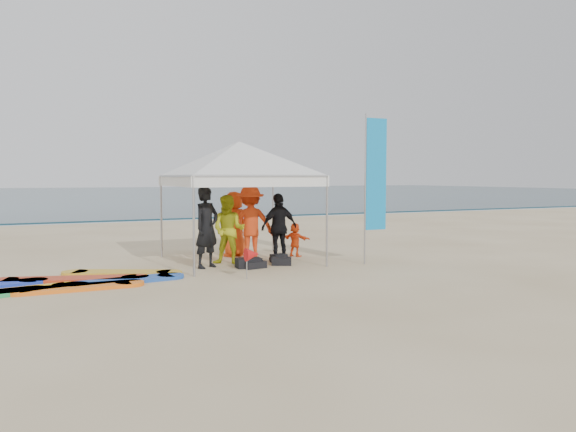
% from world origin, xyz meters
% --- Properties ---
extents(ground, '(120.00, 120.00, 0.00)m').
position_xyz_m(ground, '(0.00, 0.00, 0.00)').
color(ground, beige).
rests_on(ground, ground).
extents(ocean, '(160.00, 84.00, 0.08)m').
position_xyz_m(ocean, '(0.00, 60.00, 0.04)').
color(ocean, '#0C2633').
rests_on(ocean, ground).
extents(shoreline_foam, '(160.00, 1.20, 0.01)m').
position_xyz_m(shoreline_foam, '(0.00, 18.20, 0.00)').
color(shoreline_foam, silver).
rests_on(shoreline_foam, ground).
extents(person_black_a, '(0.80, 0.71, 1.85)m').
position_xyz_m(person_black_a, '(-0.65, 3.62, 0.92)').
color(person_black_a, black).
rests_on(person_black_a, ground).
extents(person_yellow, '(1.01, 0.97, 1.64)m').
position_xyz_m(person_yellow, '(-0.05, 3.86, 0.82)').
color(person_yellow, gold).
rests_on(person_yellow, ground).
extents(person_orange_a, '(1.28, 0.85, 1.85)m').
position_xyz_m(person_orange_a, '(0.64, 4.25, 0.92)').
color(person_orange_a, '#EF3E15').
rests_on(person_orange_a, ground).
extents(person_black_b, '(1.02, 0.53, 1.67)m').
position_xyz_m(person_black_b, '(1.25, 3.85, 0.83)').
color(person_black_b, black).
rests_on(person_black_b, ground).
extents(person_orange_b, '(0.98, 0.86, 1.69)m').
position_xyz_m(person_orange_b, '(0.53, 5.09, 0.84)').
color(person_orange_b, '#E74814').
rests_on(person_orange_b, ground).
extents(person_seated, '(0.62, 0.83, 0.87)m').
position_xyz_m(person_seated, '(1.95, 4.43, 0.44)').
color(person_seated, '#FF5016').
rests_on(person_seated, ground).
extents(canopy_tent, '(4.42, 4.42, 3.34)m').
position_xyz_m(canopy_tent, '(0.34, 4.19, 2.91)').
color(canopy_tent, '#A5A5A8').
rests_on(canopy_tent, ground).
extents(feather_flag, '(0.60, 0.04, 3.54)m').
position_xyz_m(feather_flag, '(3.15, 2.56, 2.09)').
color(feather_flag, '#A5A5A8').
rests_on(feather_flag, ground).
extents(marker_pennant, '(0.28, 0.28, 0.64)m').
position_xyz_m(marker_pennant, '(-0.22, 1.89, 0.49)').
color(marker_pennant, '#A5A5A8').
rests_on(marker_pennant, ground).
extents(gear_pile, '(1.44, 0.93, 0.22)m').
position_xyz_m(gear_pile, '(0.55, 3.28, 0.10)').
color(gear_pile, black).
rests_on(gear_pile, ground).
extents(surfboard_spread, '(4.75, 2.40, 0.07)m').
position_xyz_m(surfboard_spread, '(-3.93, 2.72, 0.03)').
color(surfboard_spread, '#1733C6').
rests_on(surfboard_spread, ground).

